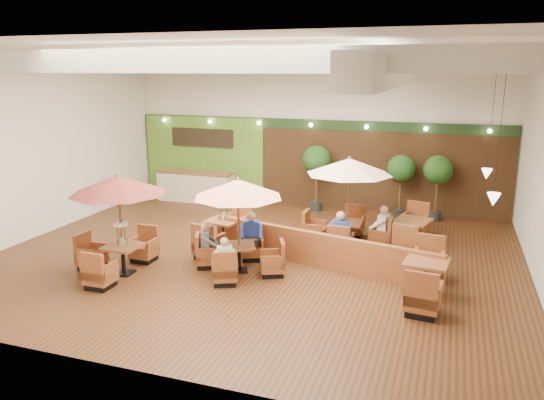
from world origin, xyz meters
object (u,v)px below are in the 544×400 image
at_px(service_counter, 196,187).
at_px(diner_2, 207,240).
at_px(table_3, 224,230).
at_px(table_4, 426,279).
at_px(topiary_1, 401,171).
at_px(diner_0, 225,255).
at_px(table_5, 411,234).
at_px(diner_3, 340,230).
at_px(topiary_2, 438,172).
at_px(booth_divider, 319,250).
at_px(table_2, 349,186).
at_px(topiary_0, 317,162).
at_px(table_0, 117,202).
at_px(diner_4, 381,224).
at_px(table_1, 238,207).
at_px(diner_1, 252,232).

relative_size(service_counter, diner_2, 4.10).
xyz_separation_m(table_3, table_4, (5.70, -1.65, -0.10)).
distance_m(topiary_1, diner_0, 8.11).
height_order(table_5, topiary_1, topiary_1).
xyz_separation_m(table_4, table_5, (-0.57, 3.30, 0.00)).
bearing_deg(diner_3, topiary_2, 56.71).
distance_m(service_counter, diner_3, 7.95).
bearing_deg(diner_2, topiary_2, 115.27).
relative_size(booth_divider, table_3, 2.30).
distance_m(table_2, table_4, 3.92).
bearing_deg(booth_divider, diner_2, -146.68).
relative_size(table_4, topiary_1, 1.30).
distance_m(service_counter, topiary_1, 7.78).
distance_m(table_5, topiary_0, 5.00).
bearing_deg(table_0, service_counter, 102.99).
relative_size(topiary_1, diner_0, 3.05).
xyz_separation_m(table_2, table_5, (1.77, 0.49, -1.39)).
relative_size(booth_divider, table_2, 2.46).
relative_size(table_2, diner_2, 3.60).
xyz_separation_m(diner_0, diner_4, (3.18, 3.68, 0.05)).
bearing_deg(topiary_1, table_2, -106.83).
bearing_deg(topiary_2, table_0, -133.83).
xyz_separation_m(table_1, table_4, (4.56, -0.02, -1.28)).
bearing_deg(diner_4, table_1, 139.70).
bearing_deg(table_2, topiary_0, 117.30).
xyz_separation_m(table_0, diner_1, (2.74, 1.99, -1.06)).
distance_m(topiary_2, diner_2, 8.47).
distance_m(table_4, diner_2, 5.46).
bearing_deg(diner_3, diner_2, -156.33).
bearing_deg(topiary_2, topiary_1, 180.00).
distance_m(table_5, diner_0, 5.78).
distance_m(diner_0, diner_4, 4.86).
bearing_deg(table_1, service_counter, 100.90).
bearing_deg(table_1, diner_0, -114.11).
relative_size(topiary_2, diner_3, 2.62).
bearing_deg(diner_0, table_2, 29.29).
bearing_deg(table_4, topiary_0, 128.96).
height_order(table_3, topiary_0, topiary_0).
xyz_separation_m(topiary_0, topiary_2, (4.15, 0.00, -0.10)).
bearing_deg(diner_4, table_3, 113.44).
height_order(table_4, diner_2, diner_2).
bearing_deg(booth_divider, table_2, 90.86).
relative_size(table_1, table_4, 0.89).
bearing_deg(table_5, topiary_0, 153.47).
xyz_separation_m(service_counter, topiary_2, (8.90, 0.20, 1.08)).
xyz_separation_m(table_2, topiary_1, (1.11, 3.66, -0.16)).
height_order(table_5, topiary_0, topiary_0).
height_order(diner_0, diner_1, diner_1).
distance_m(diner_0, diner_1, 1.78).
bearing_deg(service_counter, booth_divider, -40.31).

